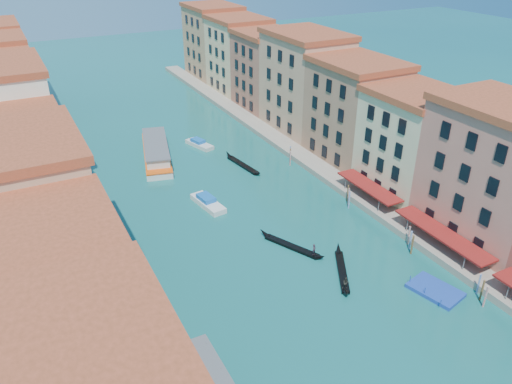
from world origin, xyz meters
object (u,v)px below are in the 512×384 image
blue_dock (435,290)px  gondola_right (342,271)px  vaporetto_far (156,151)px  gondola_fore (292,245)px

blue_dock → gondola_right: bearing=120.6°
vaporetto_far → blue_dock: bearing=-57.9°
vaporetto_far → gondola_fore: 38.98m
vaporetto_far → blue_dock: size_ratio=3.08×
gondola_right → blue_dock: 11.34m
gondola_fore → blue_dock: gondola_fore is taller
gondola_right → blue_dock: size_ratio=1.50×
vaporetto_far → gondola_fore: size_ratio=2.00×
vaporetto_far → gondola_right: 47.42m
vaporetto_far → gondola_right: (9.97, -46.35, -0.94)m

